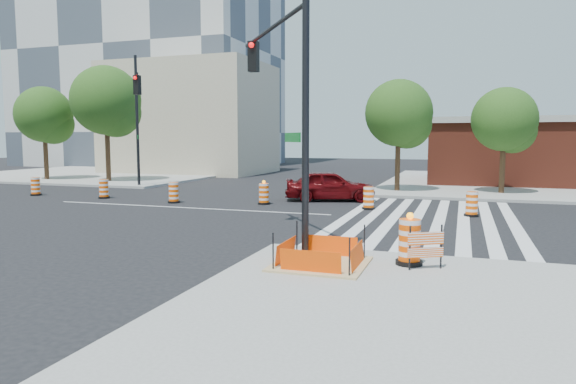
{
  "coord_description": "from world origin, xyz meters",
  "views": [
    {
      "loc": [
        12.2,
        -20.84,
        3.22
      ],
      "look_at": [
        6.59,
        -4.42,
        1.4
      ],
      "focal_mm": 32.0,
      "sensor_mm": 36.0,
      "label": 1
    }
  ],
  "objects": [
    {
      "name": "brick_storefront",
      "position": [
        18.0,
        18.0,
        2.32
      ],
      "size": [
        16.5,
        8.5,
        4.6
      ],
      "color": "maroon",
      "rests_on": "ground"
    },
    {
      "name": "median_drum_3",
      "position": [
        3.04,
        2.34,
        0.49
      ],
      "size": [
        0.6,
        0.6,
        1.18
      ],
      "color": "black",
      "rests_on": "ground"
    },
    {
      "name": "pit_drum",
      "position": [
        11.03,
        -8.28,
        0.68
      ],
      "size": [
        0.66,
        0.66,
        1.29
      ],
      "color": "black",
      "rests_on": "ground"
    },
    {
      "name": "median_drum_2",
      "position": [
        -1.44,
        1.4,
        0.48
      ],
      "size": [
        0.6,
        0.6,
        1.02
      ],
      "color": "black",
      "rests_on": "ground"
    },
    {
      "name": "sidewalk_nw",
      "position": [
        -18.0,
        18.0,
        0.07
      ],
      "size": [
        22.0,
        22.0,
        0.15
      ],
      "primitive_type": "cube",
      "color": "gray",
      "rests_on": "ground"
    },
    {
      "name": "barricade",
      "position": [
        11.44,
        -8.61,
        0.73
      ],
      "size": [
        0.79,
        0.49,
        1.05
      ],
      "rotation": [
        0.0,
        0.0,
        0.54
      ],
      "color": "#FF5505",
      "rests_on": "ground"
    },
    {
      "name": "ground",
      "position": [
        0.0,
        0.0,
        0.0
      ],
      "size": [
        120.0,
        120.0,
        0.0
      ],
      "primitive_type": "plane",
      "color": "black",
      "rests_on": "ground"
    },
    {
      "name": "beige_midrise",
      "position": [
        -12.0,
        22.0,
        5.0
      ],
      "size": [
        14.0,
        10.0,
        10.0
      ],
      "primitive_type": "cube",
      "color": "tan",
      "rests_on": "ground"
    },
    {
      "name": "median_drum_1",
      "position": [
        -6.03,
        1.9,
        0.48
      ],
      "size": [
        0.6,
        0.6,
        1.02
      ],
      "color": "black",
      "rests_on": "ground"
    },
    {
      "name": "tree_north_b",
      "position": [
        -12.04,
        10.07,
        5.62
      ],
      "size": [
        4.92,
        4.92,
        8.37
      ],
      "color": "#382314",
      "rests_on": "ground"
    },
    {
      "name": "lane_centerline",
      "position": [
        0.0,
        0.0,
        0.01
      ],
      "size": [
        14.0,
        0.12,
        0.01
      ],
      "primitive_type": "cube",
      "color": "silver",
      "rests_on": "ground"
    },
    {
      "name": "median_drum_5",
      "position": [
        12.61,
        1.49,
        0.48
      ],
      "size": [
        0.6,
        0.6,
        1.02
      ],
      "color": "black",
      "rests_on": "ground"
    },
    {
      "name": "signal_pole_nw",
      "position": [
        -7.0,
        6.48,
        5.14
      ],
      "size": [
        3.83,
        5.24,
        8.4
      ],
      "rotation": [
        0.0,
        0.0,
        -0.95
      ],
      "color": "black",
      "rests_on": "ground"
    },
    {
      "name": "tree_north_d",
      "position": [
        14.35,
        10.37,
        4.06
      ],
      "size": [
        3.56,
        3.56,
        6.05
      ],
      "color": "#382314",
      "rests_on": "ground"
    },
    {
      "name": "signal_pole_se",
      "position": [
        7.35,
        -6.92,
        5.06
      ],
      "size": [
        3.87,
        5.07,
        8.25
      ],
      "rotation": [
        0.0,
        0.0,
        2.22
      ],
      "color": "black",
      "rests_on": "ground"
    },
    {
      "name": "median_drum_0",
      "position": [
        -10.6,
        1.81,
        0.48
      ],
      "size": [
        0.6,
        0.6,
        1.02
      ],
      "color": "black",
      "rests_on": "ground"
    },
    {
      "name": "median_drum_4",
      "position": [
        8.2,
        2.22,
        0.48
      ],
      "size": [
        0.6,
        0.6,
        1.02
      ],
      "color": "black",
      "rests_on": "ground"
    },
    {
      "name": "red_coupe",
      "position": [
        5.74,
        4.82,
        0.79
      ],
      "size": [
        4.97,
        3.16,
        1.58
      ],
      "primitive_type": "imported",
      "rotation": [
        0.0,
        0.0,
        1.88
      ],
      "color": "#4E0609",
      "rests_on": "ground"
    },
    {
      "name": "sidewalk_ne",
      "position": [
        18.0,
        18.0,
        0.07
      ],
      "size": [
        22.0,
        22.0,
        0.15
      ],
      "primitive_type": "cube",
      "color": "gray",
      "rests_on": "ground"
    },
    {
      "name": "crosswalk_east",
      "position": [
        10.95,
        0.0,
        0.01
      ],
      "size": [
        6.75,
        13.5,
        0.01
      ],
      "color": "silver",
      "rests_on": "ground"
    },
    {
      "name": "excavation_pit",
      "position": [
        9.0,
        -9.0,
        0.22
      ],
      "size": [
        2.2,
        2.2,
        0.9
      ],
      "color": "tan",
      "rests_on": "ground"
    },
    {
      "name": "tree_north_a",
      "position": [
        -17.53,
        9.91,
        4.74
      ],
      "size": [
        4.15,
        4.15,
        7.06
      ],
      "color": "#382314",
      "rests_on": "ground"
    },
    {
      "name": "tree_north_c",
      "position": [
        8.6,
        9.84,
        4.46
      ],
      "size": [
        3.9,
        3.9,
        6.64
      ],
      "color": "#382314",
      "rests_on": "ground"
    }
  ]
}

